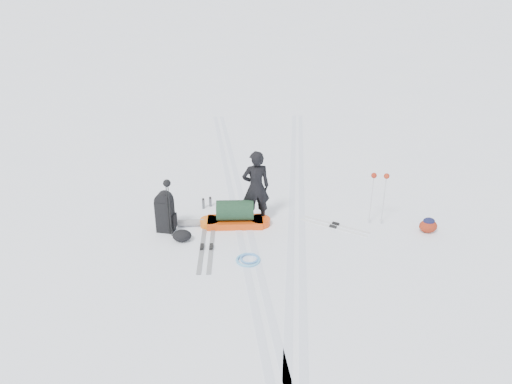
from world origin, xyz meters
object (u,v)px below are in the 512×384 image
skier (256,187)px  pulk_sled (235,216)px  expedition_rucksack (168,213)px  ski_poles_black (167,190)px

skier → pulk_sled: 0.79m
expedition_rucksack → ski_poles_black: 0.68m
skier → pulk_sled: size_ratio=1.07×
pulk_sled → ski_poles_black: ski_poles_black is taller
ski_poles_black → expedition_rucksack: bearing=102.3°
pulk_sled → ski_poles_black: (-1.39, -0.36, 0.84)m
ski_poles_black → skier: bearing=14.6°
pulk_sled → expedition_rucksack: 1.46m
skier → pulk_sled: skier is taller
expedition_rucksack → skier: bearing=23.1°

